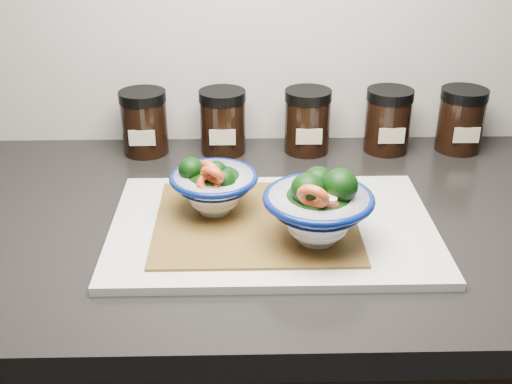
{
  "coord_description": "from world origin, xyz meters",
  "views": [
    {
      "loc": [
        -0.07,
        0.63,
        1.36
      ],
      "look_at": [
        -0.06,
        1.41,
        0.96
      ],
      "focal_mm": 45.0,
      "sensor_mm": 36.0,
      "label": 1
    }
  ],
  "objects_px": {
    "bowl_right": "(318,208)",
    "spice_jar_b": "(223,122)",
    "spice_jar_d": "(388,120)",
    "spice_jar_c": "(307,121)",
    "cutting_board": "(273,227)",
    "spice_jar_a": "(144,122)",
    "bowl_left": "(214,187)",
    "spice_jar_e": "(461,120)"
  },
  "relations": [
    {
      "from": "bowl_right",
      "to": "spice_jar_b",
      "type": "distance_m",
      "value": 0.36
    },
    {
      "from": "bowl_left",
      "to": "spice_jar_b",
      "type": "distance_m",
      "value": 0.25
    },
    {
      "from": "bowl_left",
      "to": "spice_jar_d",
      "type": "distance_m",
      "value": 0.39
    },
    {
      "from": "spice_jar_b",
      "to": "bowl_right",
      "type": "bearing_deg",
      "value": -68.57
    },
    {
      "from": "bowl_right",
      "to": "spice_jar_a",
      "type": "height_order",
      "value": "bowl_right"
    },
    {
      "from": "bowl_right",
      "to": "spice_jar_e",
      "type": "distance_m",
      "value": 0.44
    },
    {
      "from": "bowl_left",
      "to": "spice_jar_d",
      "type": "height_order",
      "value": "spice_jar_d"
    },
    {
      "from": "bowl_left",
      "to": "cutting_board",
      "type": "bearing_deg",
      "value": -20.42
    },
    {
      "from": "spice_jar_e",
      "to": "cutting_board",
      "type": "bearing_deg",
      "value": -140.62
    },
    {
      "from": "bowl_right",
      "to": "spice_jar_b",
      "type": "xyz_separation_m",
      "value": [
        -0.13,
        0.34,
        -0.01
      ]
    },
    {
      "from": "bowl_right",
      "to": "spice_jar_a",
      "type": "bearing_deg",
      "value": 128.79
    },
    {
      "from": "spice_jar_a",
      "to": "spice_jar_b",
      "type": "height_order",
      "value": "same"
    },
    {
      "from": "bowl_right",
      "to": "spice_jar_d",
      "type": "relative_size",
      "value": 1.28
    },
    {
      "from": "bowl_right",
      "to": "spice_jar_d",
      "type": "height_order",
      "value": "bowl_right"
    },
    {
      "from": "bowl_left",
      "to": "bowl_right",
      "type": "relative_size",
      "value": 0.86
    },
    {
      "from": "spice_jar_a",
      "to": "spice_jar_d",
      "type": "height_order",
      "value": "same"
    },
    {
      "from": "spice_jar_e",
      "to": "spice_jar_b",
      "type": "bearing_deg",
      "value": 180.0
    },
    {
      "from": "spice_jar_a",
      "to": "spice_jar_c",
      "type": "height_order",
      "value": "same"
    },
    {
      "from": "bowl_left",
      "to": "spice_jar_e",
      "type": "distance_m",
      "value": 0.5
    },
    {
      "from": "cutting_board",
      "to": "spice_jar_b",
      "type": "xyz_separation_m",
      "value": [
        -0.08,
        0.28,
        0.05
      ]
    },
    {
      "from": "spice_jar_c",
      "to": "spice_jar_e",
      "type": "bearing_deg",
      "value": 0.0
    },
    {
      "from": "spice_jar_d",
      "to": "spice_jar_c",
      "type": "bearing_deg",
      "value": 180.0
    },
    {
      "from": "bowl_left",
      "to": "spice_jar_a",
      "type": "distance_m",
      "value": 0.29
    },
    {
      "from": "spice_jar_a",
      "to": "spice_jar_e",
      "type": "xyz_separation_m",
      "value": [
        0.56,
        0.0,
        0.0
      ]
    },
    {
      "from": "spice_jar_c",
      "to": "spice_jar_d",
      "type": "relative_size",
      "value": 1.0
    },
    {
      "from": "bowl_left",
      "to": "spice_jar_d",
      "type": "relative_size",
      "value": 1.11
    },
    {
      "from": "spice_jar_b",
      "to": "spice_jar_d",
      "type": "relative_size",
      "value": 1.0
    },
    {
      "from": "bowl_left",
      "to": "bowl_right",
      "type": "xyz_separation_m",
      "value": [
        0.14,
        -0.08,
        0.01
      ]
    },
    {
      "from": "bowl_right",
      "to": "cutting_board",
      "type": "bearing_deg",
      "value": 138.08
    },
    {
      "from": "bowl_left",
      "to": "spice_jar_d",
      "type": "bearing_deg",
      "value": 40.36
    },
    {
      "from": "cutting_board",
      "to": "spice_jar_a",
      "type": "distance_m",
      "value": 0.36
    },
    {
      "from": "spice_jar_a",
      "to": "spice_jar_c",
      "type": "relative_size",
      "value": 1.0
    },
    {
      "from": "spice_jar_a",
      "to": "cutting_board",
      "type": "bearing_deg",
      "value": -53.18
    },
    {
      "from": "cutting_board",
      "to": "spice_jar_a",
      "type": "height_order",
      "value": "spice_jar_a"
    },
    {
      "from": "bowl_left",
      "to": "spice_jar_a",
      "type": "bearing_deg",
      "value": 117.24
    },
    {
      "from": "cutting_board",
      "to": "bowl_right",
      "type": "bearing_deg",
      "value": -41.92
    },
    {
      "from": "spice_jar_c",
      "to": "spice_jar_b",
      "type": "bearing_deg",
      "value": 180.0
    },
    {
      "from": "spice_jar_b",
      "to": "spice_jar_d",
      "type": "xyz_separation_m",
      "value": [
        0.29,
        0.0,
        0.0
      ]
    },
    {
      "from": "spice_jar_c",
      "to": "spice_jar_d",
      "type": "bearing_deg",
      "value": 0.0
    },
    {
      "from": "bowl_right",
      "to": "spice_jar_b",
      "type": "relative_size",
      "value": 1.28
    },
    {
      "from": "cutting_board",
      "to": "spice_jar_a",
      "type": "xyz_separation_m",
      "value": [
        -0.21,
        0.28,
        0.05
      ]
    },
    {
      "from": "spice_jar_b",
      "to": "spice_jar_c",
      "type": "xyz_separation_m",
      "value": [
        0.15,
        0.0,
        0.0
      ]
    }
  ]
}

